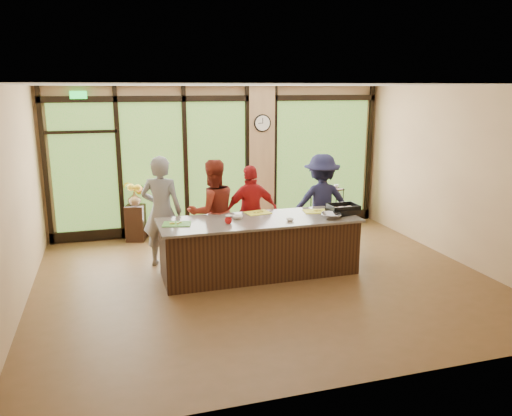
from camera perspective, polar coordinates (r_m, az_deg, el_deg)
floor at (r=7.98m, az=1.00°, el=-8.19°), size 7.00×7.00×0.00m
ceiling at (r=7.41m, az=1.10°, el=13.88°), size 7.00×7.00×0.00m
back_wall at (r=10.41m, az=-3.98°, el=5.49°), size 7.00×0.00×7.00m
left_wall at (r=7.32m, az=-26.07°, el=0.67°), size 0.00×6.00×6.00m
right_wall at (r=9.22m, az=22.29°, el=3.45°), size 0.00×6.00×6.00m
window_wall at (r=10.42m, az=-3.04°, el=4.93°), size 6.90×0.12×3.00m
island_base at (r=8.10m, az=0.37°, el=-4.55°), size 3.10×1.00×0.88m
countertop at (r=7.97m, az=0.37°, el=-1.40°), size 3.20×1.10×0.04m
wall_clock at (r=10.42m, az=0.74°, el=9.68°), size 0.36×0.04×0.36m
cook_left at (r=8.49m, az=-10.73°, el=-0.40°), size 0.81×0.68×1.89m
cook_midleft at (r=8.53m, az=-4.98°, el=-0.44°), size 0.97×0.80×1.80m
cook_midright at (r=8.74m, az=-0.53°, el=-0.51°), size 1.00×0.46×1.66m
cook_right at (r=9.24m, az=7.46°, el=0.58°), size 1.27×0.87×1.80m
roasting_pan at (r=8.43m, az=9.90°, el=-0.33°), size 0.56×0.49×0.08m
mixing_bowl at (r=8.09m, az=8.63°, el=-0.88°), size 0.44×0.44×0.08m
cutting_board_left at (r=7.74m, az=-9.04°, el=-1.82°), size 0.49×0.41×0.01m
cutting_board_center at (r=8.34m, az=0.20°, el=-0.54°), size 0.44×0.36×0.01m
cutting_board_right at (r=8.49m, az=6.83°, el=-0.38°), size 0.44×0.36×0.01m
prep_bowl_near at (r=7.97m, az=-2.11°, el=-1.06°), size 0.22×0.22×0.05m
prep_bowl_mid at (r=7.86m, az=3.91°, el=-1.34°), size 0.15×0.15×0.04m
prep_bowl_far at (r=8.09m, az=-3.12°, el=-0.94°), size 0.14×0.14×0.03m
red_ramekin at (r=7.69m, az=-3.18°, el=-1.48°), size 0.13×0.13×0.09m
flower_stand at (r=10.16m, az=-13.57°, el=-1.66°), size 0.44×0.44×0.71m
flower_vase at (r=10.05m, az=-13.73°, el=1.04°), size 0.26×0.26×0.27m
bar_cart at (r=10.99m, az=8.10°, el=0.75°), size 0.73×0.51×0.91m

